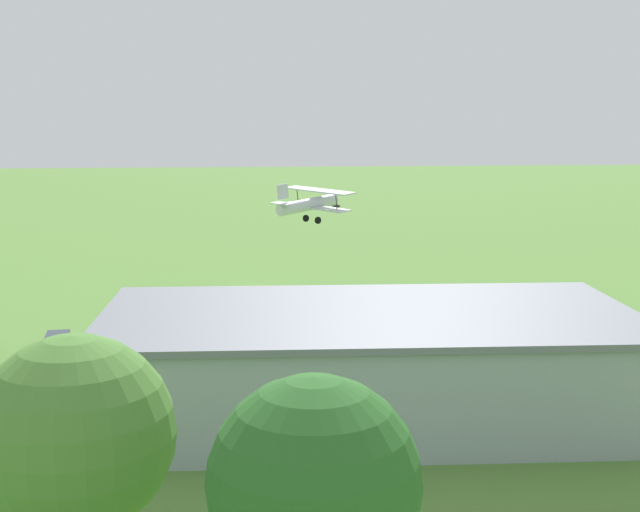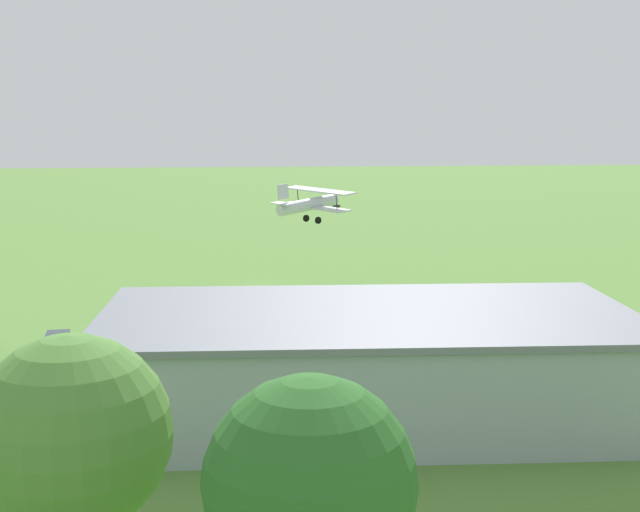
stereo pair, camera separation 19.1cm
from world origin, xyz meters
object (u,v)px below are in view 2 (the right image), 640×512
at_px(person_beside_truck, 382,321).
at_px(car_blue, 155,343).
at_px(hangar, 368,363).
at_px(person_watching_takeoff, 234,318).
at_px(person_by_parked_cars, 501,319).
at_px(car_grey, 58,345).
at_px(car_silver, 509,329).
at_px(biplane, 311,203).
at_px(person_at_fence_line, 494,340).
at_px(tree_near_perimeter_road, 310,483).
at_px(tree_at_field_edge, 72,434).

bearing_deg(person_beside_truck, car_blue, 17.03).
xyz_separation_m(hangar, car_blue, (13.18, -13.90, -2.15)).
relative_size(person_watching_takeoff, person_by_parked_cars, 1.07).
height_order(car_grey, person_beside_truck, car_grey).
xyz_separation_m(car_silver, person_beside_truck, (9.14, -3.61, -0.07)).
bearing_deg(car_grey, person_by_parked_cars, -171.86).
height_order(hangar, car_grey, hangar).
bearing_deg(car_grey, car_blue, 178.61).
height_order(hangar, biplane, biplane).
height_order(person_watching_takeoff, person_by_parked_cars, person_watching_takeoff).
bearing_deg(person_at_fence_line, hangar, 48.86).
distance_m(car_silver, tree_near_perimeter_road, 43.75).
height_order(car_grey, person_by_parked_cars, person_by_parked_cars).
height_order(hangar, person_by_parked_cars, hangar).
relative_size(car_blue, car_grey, 0.97).
bearing_deg(person_at_fence_line, person_beside_truck, -41.68).
xyz_separation_m(person_watching_takeoff, tree_at_field_edge, (5.32, 39.32, 5.28)).
distance_m(biplane, car_silver, 22.69).
xyz_separation_m(car_silver, car_grey, (33.05, 1.49, -0.02)).
distance_m(person_at_fence_line, person_by_parked_cars, 6.53).
height_order(biplane, tree_at_field_edge, biplane).
height_order(car_blue, tree_near_perimeter_road, tree_near_perimeter_road).
bearing_deg(person_watching_takeoff, car_blue, 51.11).
distance_m(hangar, person_beside_truck, 19.69).
bearing_deg(person_at_fence_line, biplane, -58.39).
xyz_separation_m(car_silver, tree_at_field_edge, (26.03, 34.05, 5.31)).
bearing_deg(tree_at_field_edge, person_by_parked_cars, -125.29).
relative_size(car_blue, person_by_parked_cars, 2.74).
relative_size(car_grey, person_beside_truck, 2.91).
bearing_deg(person_at_fence_line, car_silver, -125.18).
xyz_separation_m(car_blue, tree_at_field_edge, (-0.26, 32.40, 5.32)).
xyz_separation_m(hangar, biplane, (0.55, -31.79, 5.89)).
height_order(car_silver, person_beside_truck, car_silver).
xyz_separation_m(car_blue, person_watching_takeoff, (-5.59, -6.92, 0.04)).
distance_m(biplane, person_at_fence_line, 23.77).
relative_size(biplane, car_grey, 1.96).
bearing_deg(tree_near_perimeter_road, person_by_parked_cars, -113.80).
height_order(tree_at_field_edge, tree_near_perimeter_road, tree_at_field_edge).
bearing_deg(hangar, biplane, -89.01).
bearing_deg(tree_near_perimeter_road, car_grey, -68.82).
height_order(person_watching_takeoff, tree_near_perimeter_road, tree_near_perimeter_road).
bearing_deg(car_silver, tree_at_field_edge, 52.60).
bearing_deg(biplane, tree_at_field_edge, 76.19).
relative_size(car_silver, person_by_parked_cars, 2.66).
xyz_separation_m(hangar, car_grey, (19.93, -14.07, -2.15)).
height_order(person_at_fence_line, person_beside_truck, person_beside_truck).
height_order(biplane, tree_near_perimeter_road, biplane).
relative_size(car_grey, person_at_fence_line, 3.07).
bearing_deg(person_beside_truck, person_at_fence_line, 138.32).
bearing_deg(tree_near_perimeter_road, person_at_fence_line, -114.22).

